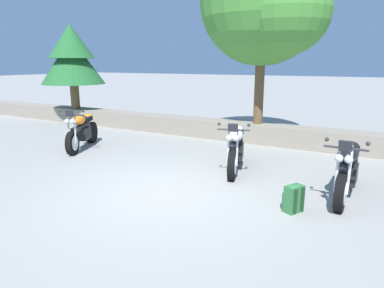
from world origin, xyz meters
TOP-DOWN VIEW (x-y plane):
  - ground_plane at (0.00, 0.00)m, footprint 120.00×120.00m
  - stone_wall at (0.00, 4.80)m, footprint 36.00×0.80m
  - motorcycle_orange_near_left at (-3.88, 1.65)m, footprint 1.11×1.93m
  - motorcycle_white_centre at (0.60, 1.88)m, footprint 0.90×2.02m
  - motorcycle_black_far_right at (2.92, 1.34)m, footprint 0.67×2.06m
  - rider_backpack at (2.26, 0.26)m, footprint 0.34×0.35m
  - pine_tree_far_left at (-7.29, 4.62)m, footprint 2.41×2.41m
  - leafy_tree_mid_left at (0.29, 4.77)m, footprint 3.73×3.55m

SIDE VIEW (x-z plane):
  - ground_plane at x=0.00m, z-range 0.00..0.00m
  - rider_backpack at x=2.26m, z-range 0.01..0.48m
  - stone_wall at x=0.00m, z-range 0.00..0.55m
  - motorcycle_orange_near_left at x=-3.88m, z-range -0.10..1.07m
  - motorcycle_white_centre at x=0.60m, z-range -0.10..1.07m
  - motorcycle_black_far_right at x=2.92m, z-range -0.10..1.07m
  - pine_tree_far_left at x=-7.29m, z-range 0.98..4.23m
  - leafy_tree_mid_left at x=0.29m, z-range 1.31..6.55m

